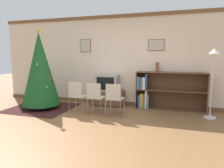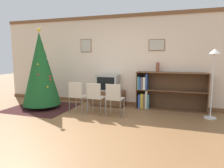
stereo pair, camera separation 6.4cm
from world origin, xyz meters
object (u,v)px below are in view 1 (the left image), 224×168
at_px(folding_chair_right, 114,98).
at_px(standing_lamp, 213,65).
at_px(christmas_tree, 40,69).
at_px(bookshelf, 159,92).
at_px(television, 108,83).
at_px(vase, 157,67).
at_px(folding_chair_center, 95,96).
at_px(tv_console, 108,98).
at_px(folding_chair_left, 77,95).

distance_m(folding_chair_right, standing_lamp, 2.44).
bearing_deg(christmas_tree, bookshelf, 15.65).
height_order(folding_chair_right, bookshelf, bookshelf).
bearing_deg(television, folding_chair_right, -62.96).
bearing_deg(vase, bookshelf, -9.26).
distance_m(television, folding_chair_center, 1.02).
bearing_deg(tv_console, folding_chair_left, -116.98).
relative_size(folding_chair_left, vase, 3.10).
height_order(television, bookshelf, bookshelf).
distance_m(television, vase, 1.51).
relative_size(christmas_tree, vase, 8.47).
height_order(bookshelf, vase, vase).
height_order(folding_chair_left, standing_lamp, standing_lamp).
relative_size(tv_console, folding_chair_right, 1.20).
bearing_deg(folding_chair_left, vase, 29.18).
bearing_deg(bookshelf, folding_chair_right, -133.19).
xyz_separation_m(christmas_tree, television, (1.72, 0.83, -0.42)).
xyz_separation_m(folding_chair_left, folding_chair_right, (1.02, 0.00, 0.00)).
xyz_separation_m(christmas_tree, folding_chair_right, (2.23, -0.16, -0.65)).
distance_m(tv_console, television, 0.47).
xyz_separation_m(television, folding_chair_center, (0.00, -1.00, -0.23)).
height_order(tv_console, standing_lamp, standing_lamp).
bearing_deg(tv_console, folding_chair_center, -90.00).
height_order(christmas_tree, folding_chair_right, christmas_tree).
distance_m(folding_chair_left, folding_chair_right, 1.02).
bearing_deg(folding_chair_center, folding_chair_right, 0.00).
xyz_separation_m(tv_console, folding_chair_center, (0.00, -1.00, 0.24)).
bearing_deg(folding_chair_left, bookshelf, 27.87).
bearing_deg(tv_console, bookshelf, 2.63).
distance_m(christmas_tree, television, 1.96).
relative_size(tv_console, television, 1.53).
height_order(christmas_tree, television, christmas_tree).
relative_size(tv_console, bookshelf, 0.52).
distance_m(folding_chair_left, vase, 2.33).
bearing_deg(tv_console, vase, 3.32).
bearing_deg(folding_chair_right, bookshelf, 46.81).
xyz_separation_m(tv_console, folding_chair_left, (-0.51, -1.00, 0.24)).
relative_size(christmas_tree, tv_console, 2.28).
bearing_deg(bookshelf, tv_console, -177.37).
xyz_separation_m(television, folding_chair_left, (-0.51, -1.00, -0.23)).
height_order(folding_chair_left, folding_chair_right, same).
xyz_separation_m(tv_console, folding_chair_right, (0.51, -1.00, 0.24)).
distance_m(tv_console, folding_chair_left, 1.15).
bearing_deg(vase, christmas_tree, -163.73).
xyz_separation_m(christmas_tree, bookshelf, (3.24, 0.91, -0.63)).
bearing_deg(tv_console, christmas_tree, -154.10).
bearing_deg(christmas_tree, folding_chair_left, -7.61).
bearing_deg(vase, folding_chair_right, -130.39).
relative_size(folding_chair_center, bookshelf, 0.44).
height_order(folding_chair_right, standing_lamp, standing_lamp).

